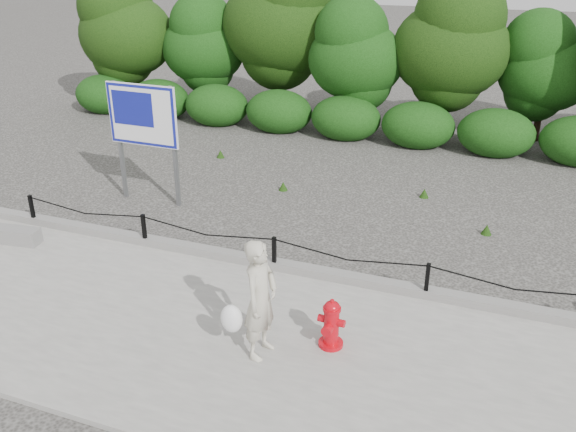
# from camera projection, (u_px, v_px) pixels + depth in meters

# --- Properties ---
(ground) EXTENTS (90.00, 90.00, 0.00)m
(ground) POSITION_uv_depth(u_px,v_px,m) (274.00, 273.00, 10.19)
(ground) COLOR #2D2B28
(ground) RESTS_ON ground
(sidewalk) EXTENTS (14.00, 4.00, 0.08)m
(sidewalk) POSITION_uv_depth(u_px,v_px,m) (221.00, 338.00, 8.48)
(sidewalk) COLOR gray
(sidewalk) RESTS_ON ground
(curb) EXTENTS (14.00, 0.22, 0.14)m
(curb) POSITION_uv_depth(u_px,v_px,m) (275.00, 264.00, 10.17)
(curb) COLOR slate
(curb) RESTS_ON sidewalk
(chain_barrier) EXTENTS (10.06, 0.06, 0.60)m
(chain_barrier) POSITION_uv_depth(u_px,v_px,m) (274.00, 249.00, 10.00)
(chain_barrier) COLOR black
(chain_barrier) RESTS_ON sidewalk
(treeline) EXTENTS (20.24, 4.02, 5.05)m
(treeline) POSITION_uv_depth(u_px,v_px,m) (407.00, 38.00, 16.60)
(treeline) COLOR black
(treeline) RESTS_ON ground
(fire_hydrant) EXTENTS (0.38, 0.39, 0.72)m
(fire_hydrant) POSITION_uv_depth(u_px,v_px,m) (331.00, 324.00, 8.12)
(fire_hydrant) COLOR red
(fire_hydrant) RESTS_ON sidewalk
(pedestrian) EXTENTS (0.73, 0.64, 1.66)m
(pedestrian) POSITION_uv_depth(u_px,v_px,m) (259.00, 301.00, 7.78)
(pedestrian) COLOR beige
(pedestrian) RESTS_ON sidewalk
(concrete_block) EXTENTS (0.91, 0.42, 0.28)m
(concrete_block) POSITION_uv_depth(u_px,v_px,m) (16.00, 235.00, 11.01)
(concrete_block) COLOR slate
(concrete_block) RESTS_ON sidewalk
(advertising_sign) EXTENTS (1.57, 0.15, 2.51)m
(advertising_sign) POSITION_uv_depth(u_px,v_px,m) (143.00, 121.00, 12.25)
(advertising_sign) COLOR slate
(advertising_sign) RESTS_ON ground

